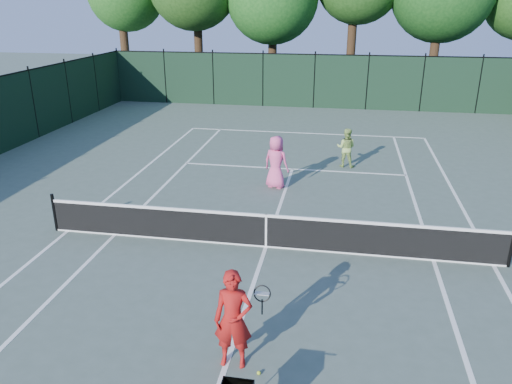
% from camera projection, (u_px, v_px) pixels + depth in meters
% --- Properties ---
extents(ground, '(90.00, 90.00, 0.00)m').
position_uv_depth(ground, '(266.00, 247.00, 12.74)').
color(ground, '#4B5C51').
rests_on(ground, ground).
extents(sideline_doubles_left, '(0.10, 23.77, 0.01)m').
position_uv_depth(sideline_doubles_left, '(68.00, 231.00, 13.62)').
color(sideline_doubles_left, white).
rests_on(sideline_doubles_left, ground).
extents(sideline_doubles_right, '(0.10, 23.77, 0.01)m').
position_uv_depth(sideline_doubles_right, '(494.00, 265.00, 11.86)').
color(sideline_doubles_right, white).
rests_on(sideline_doubles_right, ground).
extents(sideline_singles_left, '(0.10, 23.77, 0.01)m').
position_uv_depth(sideline_singles_left, '(115.00, 235.00, 13.40)').
color(sideline_singles_left, white).
rests_on(sideline_singles_left, ground).
extents(sideline_singles_right, '(0.10, 23.77, 0.01)m').
position_uv_depth(sideline_singles_right, '(434.00, 260.00, 12.08)').
color(sideline_singles_right, white).
rests_on(sideline_singles_right, ground).
extents(baseline_far, '(10.97, 0.10, 0.01)m').
position_uv_depth(baseline_far, '(305.00, 133.00, 23.66)').
color(baseline_far, white).
rests_on(baseline_far, ground).
extents(service_line_far, '(8.23, 0.10, 0.01)m').
position_uv_depth(service_line_far, '(292.00, 169.00, 18.62)').
color(service_line_far, white).
rests_on(service_line_far, ground).
extents(center_service_line, '(0.10, 12.80, 0.01)m').
position_uv_depth(center_service_line, '(266.00, 247.00, 12.74)').
color(center_service_line, white).
rests_on(center_service_line, ground).
extents(tennis_net, '(11.69, 0.09, 1.06)m').
position_uv_depth(tennis_net, '(266.00, 230.00, 12.57)').
color(tennis_net, black).
rests_on(tennis_net, ground).
extents(fence_far, '(24.00, 0.05, 3.00)m').
position_uv_depth(fence_far, '(314.00, 82.00, 28.75)').
color(fence_far, black).
rests_on(fence_far, ground).
extents(coach, '(0.92, 0.66, 1.80)m').
position_uv_depth(coach, '(233.00, 320.00, 8.34)').
color(coach, '#AA1513').
rests_on(coach, ground).
extents(player_pink, '(1.01, 0.82, 1.77)m').
position_uv_depth(player_pink, '(276.00, 162.00, 16.51)').
color(player_pink, '#ED5392').
rests_on(player_pink, ground).
extents(player_green, '(0.79, 0.66, 1.47)m').
position_uv_depth(player_green, '(346.00, 148.00, 18.66)').
color(player_green, '#9CBF5F').
rests_on(player_green, ground).
extents(loose_ball_midcourt, '(0.07, 0.07, 0.07)m').
position_uv_depth(loose_ball_midcourt, '(259.00, 373.00, 8.39)').
color(loose_ball_midcourt, '#B5CF2A').
rests_on(loose_ball_midcourt, ground).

